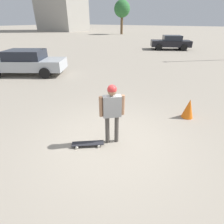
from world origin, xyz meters
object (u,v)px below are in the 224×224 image
Objects in this scene: car_parked_far at (171,42)px; traffic_cone at (189,108)px; car_parked_near at (25,62)px; person at (112,108)px; skateboard at (88,144)px.

traffic_cone is (15.62, 4.78, -0.44)m from car_parked_far.
car_parked_near is 15.83m from car_parked_far.
person is 0.33× the size of car_parked_near.
skateboard is 8.49m from car_parked_near.
skateboard is (0.50, -0.46, -0.99)m from person.
person is 18.48m from car_parked_far.
person is at bearing 128.86° from car_parked_near.
person is at bearing -30.78° from traffic_cone.
car_parked_near is (-3.62, -7.65, 0.68)m from skateboard.
person reaches higher than car_parked_far.
traffic_cone is at bearing -159.29° from skateboard.
car_parked_far is (-18.68, -2.79, 0.71)m from skateboard.
car_parked_near is at bearing 46.85° from car_parked_far.
traffic_cone is (-3.06, 1.99, 0.27)m from skateboard.
traffic_cone is (-2.56, 1.53, -0.72)m from person.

